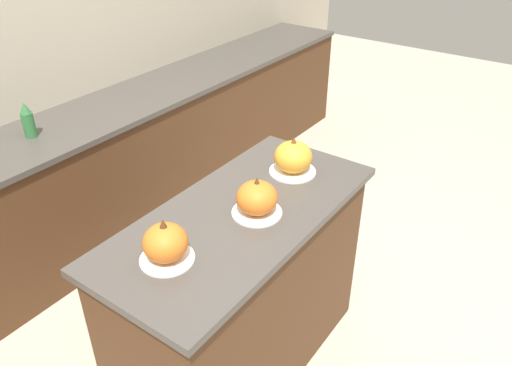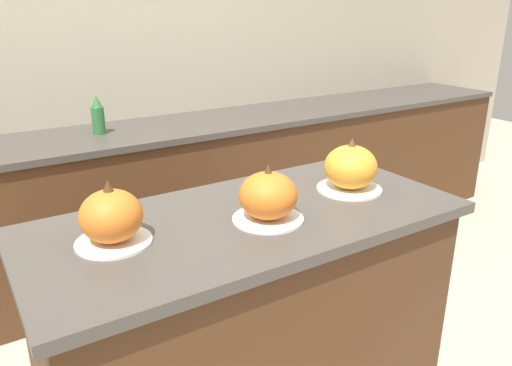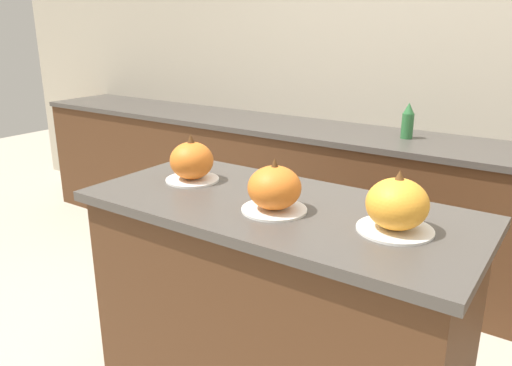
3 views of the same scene
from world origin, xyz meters
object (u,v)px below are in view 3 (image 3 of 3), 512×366
pumpkin_cake_left (192,162)px  pumpkin_cake_center (274,189)px  bottle_tall (408,121)px  pumpkin_cake_right (397,206)px

pumpkin_cake_left → pumpkin_cake_center: bearing=-12.5°
pumpkin_cake_left → bottle_tall: pumpkin_cake_left is taller
bottle_tall → pumpkin_cake_center: bearing=-87.4°
pumpkin_cake_right → bottle_tall: (-0.45, 1.47, -0.03)m
pumpkin_cake_left → pumpkin_cake_center: size_ratio=0.96×
pumpkin_cake_left → pumpkin_cake_right: pumpkin_cake_right is taller
pumpkin_cake_left → pumpkin_cake_right: (0.82, -0.03, 0.00)m
pumpkin_cake_left → bottle_tall: size_ratio=1.00×
pumpkin_cake_left → bottle_tall: bearing=75.6°
pumpkin_cake_left → bottle_tall: (0.37, 1.44, -0.03)m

